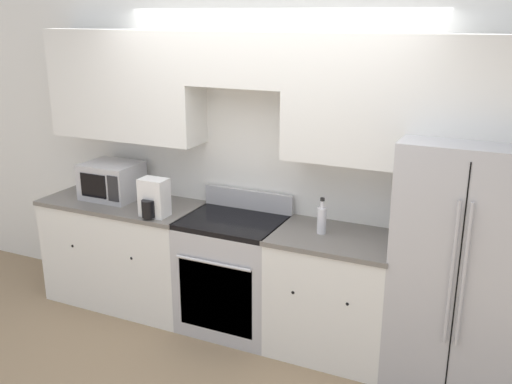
{
  "coord_description": "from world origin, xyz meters",
  "views": [
    {
      "loc": [
        1.72,
        -3.39,
        2.45
      ],
      "look_at": [
        -0.0,
        0.31,
        1.18
      ],
      "focal_mm": 40.0,
      "sensor_mm": 36.0,
      "label": 1
    }
  ],
  "objects_px": {
    "refrigerator": "(463,263)",
    "bottle": "(322,219)",
    "microwave": "(112,181)",
    "oven_range": "(233,273)"
  },
  "relations": [
    {
      "from": "oven_range",
      "to": "bottle",
      "type": "bearing_deg",
      "value": 1.11
    },
    {
      "from": "oven_range",
      "to": "refrigerator",
      "type": "xyz_separation_m",
      "value": [
        1.7,
        0.08,
        0.39
      ]
    },
    {
      "from": "refrigerator",
      "to": "microwave",
      "type": "height_order",
      "value": "refrigerator"
    },
    {
      "from": "microwave",
      "to": "bottle",
      "type": "bearing_deg",
      "value": -1.13
    },
    {
      "from": "bottle",
      "to": "microwave",
      "type": "bearing_deg",
      "value": 178.87
    },
    {
      "from": "refrigerator",
      "to": "bottle",
      "type": "bearing_deg",
      "value": -176.29
    },
    {
      "from": "oven_range",
      "to": "refrigerator",
      "type": "height_order",
      "value": "refrigerator"
    },
    {
      "from": "refrigerator",
      "to": "bottle",
      "type": "distance_m",
      "value": 1.0
    },
    {
      "from": "bottle",
      "to": "refrigerator",
      "type": "bearing_deg",
      "value": 3.71
    },
    {
      "from": "refrigerator",
      "to": "oven_range",
      "type": "bearing_deg",
      "value": -177.38
    }
  ]
}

